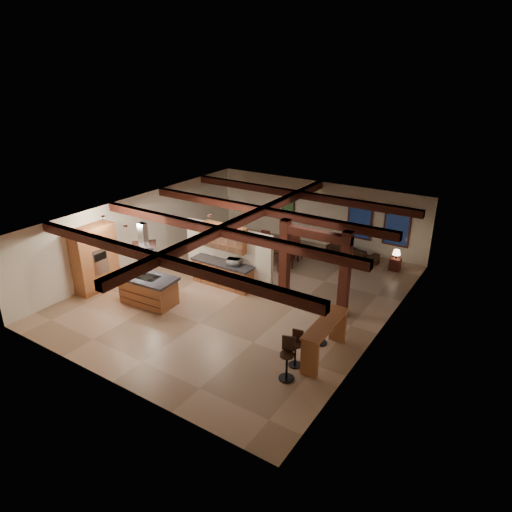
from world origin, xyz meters
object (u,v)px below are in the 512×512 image
Objects in this scene: bar_counter at (325,334)px; sofa at (352,252)px; kitchen_island at (149,290)px; dining_table at (275,255)px.

sofa is at bearing 105.92° from bar_counter.
kitchen_island is 0.96× the size of bar_counter.
dining_table is 3.29m from sofa.
dining_table is at bearing 132.42° from bar_counter.
bar_counter reaches higher than dining_table.
sofa is at bearing 59.40° from kitchen_island.
kitchen_island is 6.45m from bar_counter.
dining_table is (1.87, 5.36, -0.17)m from kitchen_island.
sofa is 1.01× the size of bar_counter.
bar_counter is (6.43, 0.36, 0.26)m from kitchen_island.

